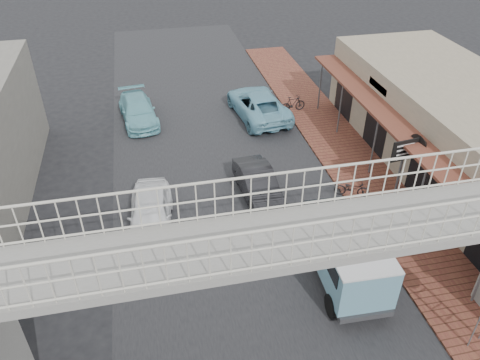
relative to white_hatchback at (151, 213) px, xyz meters
name	(u,v)px	position (x,y,z in m)	size (l,w,h in m)	color
ground	(253,271)	(3.43, -3.27, -0.72)	(120.00, 120.00, 0.00)	black
road_strip	(253,271)	(3.43, -3.27, -0.72)	(10.00, 60.00, 0.01)	black
sidewalk	(380,199)	(9.93, -0.27, -0.67)	(3.00, 40.00, 0.10)	brown
shophouse_row	(469,138)	(14.39, 0.74, 1.28)	(7.20, 18.00, 4.00)	gray
footbridge	(291,294)	(3.43, -7.27, 2.45)	(16.40, 2.40, 6.34)	gray
white_hatchback	(151,213)	(0.00, 0.00, 0.00)	(1.71, 4.25, 1.45)	white
dark_sedan	(258,184)	(4.73, 1.13, -0.07)	(1.38, 3.96, 1.30)	black
angkot_curb	(258,104)	(6.63, 8.72, 0.03)	(2.51, 5.45, 1.51)	#74B4CA
angkot_far	(138,110)	(-0.14, 9.60, -0.08)	(1.82, 4.47, 1.30)	#74BECA
angkot_van	(346,250)	(6.45, -4.30, 0.66)	(2.19, 4.50, 2.17)	black
motorcycle_near	(352,188)	(8.73, 0.16, -0.23)	(0.53, 1.51, 0.79)	black
motorcycle_far	(293,104)	(8.73, 8.68, -0.15)	(0.45, 1.58, 0.95)	black
arrow_sign	(421,147)	(11.15, -0.49, 1.93)	(1.88, 1.21, 3.16)	#59595B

